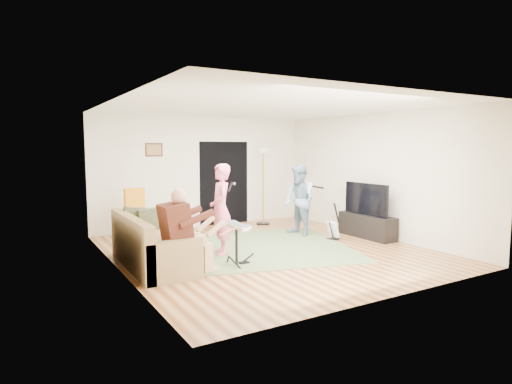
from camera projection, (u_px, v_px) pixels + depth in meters
floor at (268, 250)px, 8.15m from camera, size 6.00×6.00×0.00m
walls at (268, 180)px, 8.01m from camera, size 5.50×6.00×2.70m
ceiling at (268, 107)px, 7.87m from camera, size 6.00×6.00×0.00m
window_blinds at (115, 173)px, 6.78m from camera, size 0.00×2.05×2.05m
doorway at (224, 183)px, 10.88m from camera, size 2.10×0.00×2.10m
picture_frame at (154, 150)px, 9.88m from camera, size 0.42×0.03×0.32m
area_rug at (261, 247)px, 8.38m from camera, size 4.02×3.97×0.02m
sofa at (148, 250)px, 6.99m from camera, size 0.88×2.13×0.86m
drummer at (187, 240)px, 6.62m from camera, size 0.87×0.48×1.33m
drum_kit at (237, 247)px, 7.09m from camera, size 0.39×0.70×0.72m
singer at (221, 210)px, 7.74m from camera, size 0.55×0.69×1.66m
microphone at (230, 187)px, 7.80m from camera, size 0.06×0.06×0.24m
guitarist at (299, 200)px, 9.44m from camera, size 0.63×0.79×1.57m
guitar_held at (307, 187)px, 9.51m from camera, size 0.22×0.61×0.26m
guitar_spare at (333, 229)px, 9.09m from camera, size 0.28×0.25×0.79m
torchiere_lamp at (263, 173)px, 10.78m from camera, size 0.34×0.34×1.92m
dining_chair at (140, 223)px, 8.89m from camera, size 0.58×0.60×1.11m
tv_cabinet at (367, 226)px, 9.32m from camera, size 0.40×1.40×0.50m
television at (366, 199)px, 9.23m from camera, size 0.06×1.21×0.68m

